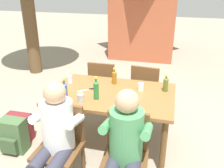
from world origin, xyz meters
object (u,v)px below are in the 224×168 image
object	(u,v)px
bottle_olive	(166,84)
table_knife	(87,90)
bottle_amber	(114,77)
cup_steel	(81,98)
chair_far_left	(103,83)
person_in_white_shirt	(55,134)
cup_glass	(70,79)
brick_kiosk	(146,6)
chair_near_left	(61,142)
bottle_blue	(65,92)
cup_white	(141,87)
chair_near_right	(126,152)
chair_far_right	(146,88)
backpack_by_far_side	(19,128)
person_in_plaid_shirt	(124,145)
backpack_by_near_side	(13,136)
bottle_green	(96,90)
dining_table	(112,99)

from	to	relation	value
bottle_olive	table_knife	xyz separation A→B (m)	(-0.98, -0.22, -0.09)
bottle_amber	cup_steel	bearing A→B (deg)	-112.63
chair_far_left	person_in_white_shirt	size ratio (longest dim) A/B	0.74
cup_glass	brick_kiosk	distance (m)	4.31
chair_near_left	bottle_olive	xyz separation A→B (m)	(0.99, 1.01, 0.34)
bottle_blue	cup_white	size ratio (longest dim) A/B	3.07
cup_steel	table_knife	size ratio (longest dim) A/B	0.48
chair_near_right	brick_kiosk	distance (m)	5.30
bottle_amber	cup_glass	bearing A→B (deg)	-168.02
chair_far_right	chair_far_left	distance (m)	0.69
chair_far_left	backpack_by_far_side	size ratio (longest dim) A/B	2.25
chair_near_left	chair_far_right	xyz separation A→B (m)	(0.69, 1.59, 0.00)
cup_glass	chair_near_right	bearing A→B (deg)	-44.33
chair_near_right	cup_steel	bearing A→B (deg)	143.65
person_in_plaid_shirt	backpack_by_far_side	size ratio (longest dim) A/B	3.05
brick_kiosk	chair_near_right	bearing A→B (deg)	-84.40
backpack_by_far_side	backpack_by_near_side	bearing A→B (deg)	-73.95
chair_near_right	person_in_white_shirt	bearing A→B (deg)	-171.05
person_in_white_shirt	bottle_green	world-z (taller)	person_in_white_shirt
table_knife	chair_far_left	bearing A→B (deg)	91.32
bottle_amber	bottle_olive	xyz separation A→B (m)	(0.69, -0.07, -0.00)
chair_near_right	bottle_blue	size ratio (longest dim) A/B	2.92
chair_near_right	cup_white	distance (m)	1.00
cup_white	cup_steel	bearing A→B (deg)	-142.31
dining_table	bottle_olive	distance (m)	0.71
chair_far_left	table_knife	world-z (taller)	chair_far_left
bottle_green	chair_far_left	bearing A→B (deg)	101.73
chair_near_left	chair_far_left	size ratio (longest dim) A/B	1.00
backpack_by_far_side	brick_kiosk	size ratio (longest dim) A/B	0.15
dining_table	bottle_blue	xyz separation A→B (m)	(-0.46, -0.38, 0.21)
cup_white	backpack_by_near_side	bearing A→B (deg)	-156.02
table_knife	bottle_olive	bearing A→B (deg)	12.62
bottle_green	table_knife	xyz separation A→B (m)	(-0.19, 0.21, -0.12)
bottle_olive	chair_far_right	bearing A→B (deg)	118.00
backpack_by_near_side	chair_near_right	bearing A→B (deg)	-10.91
person_in_white_shirt	bottle_olive	size ratio (longest dim) A/B	5.29
cup_white	backpack_by_far_side	size ratio (longest dim) A/B	0.25
bottle_green	backpack_by_near_side	size ratio (longest dim) A/B	0.63
chair_near_right	brick_kiosk	size ratio (longest dim) A/B	0.34
bottle_green	backpack_by_far_side	bearing A→B (deg)	-176.36
brick_kiosk	cup_glass	bearing A→B (deg)	-96.29
cup_glass	brick_kiosk	bearing A→B (deg)	83.71
chair_far_right	brick_kiosk	size ratio (longest dim) A/B	0.34
bottle_olive	cup_glass	xyz separation A→B (m)	(-1.28, -0.06, -0.04)
bottle_olive	cup_steel	world-z (taller)	bottle_olive
chair_near_left	bottle_blue	world-z (taller)	bottle_blue
table_knife	brick_kiosk	bearing A→B (deg)	87.87
bottle_green	table_knife	distance (m)	0.31
bottle_blue	chair_far_left	bearing A→B (deg)	84.39
dining_table	cup_white	xyz separation A→B (m)	(0.34, 0.16, 0.13)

